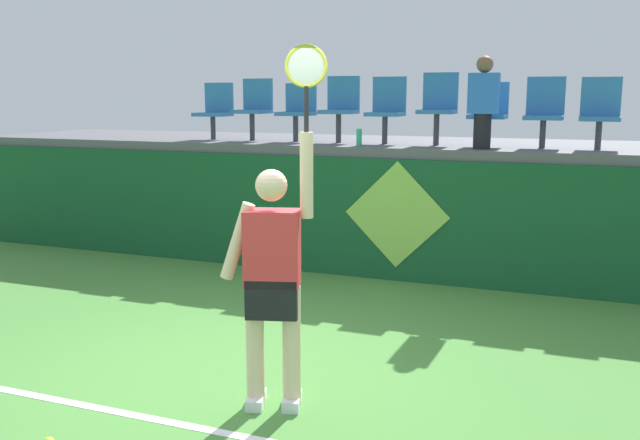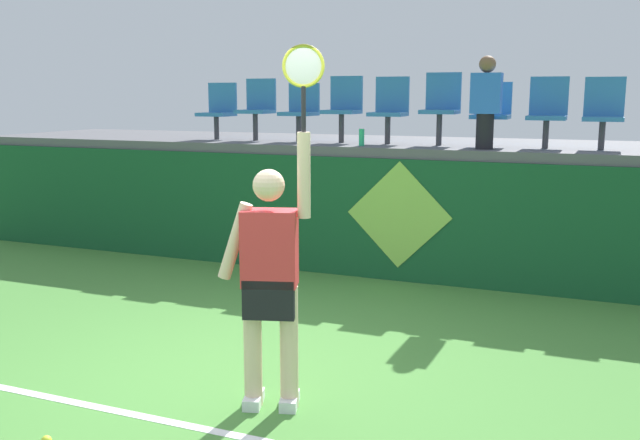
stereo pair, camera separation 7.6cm
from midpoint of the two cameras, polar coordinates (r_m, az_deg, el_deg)
ground_plane at (r=5.56m, az=-7.24°, el=-13.13°), size 40.00×40.00×0.00m
court_back_wall at (r=8.45m, az=3.92°, el=0.20°), size 12.34×0.20×1.46m
spectator_platform at (r=9.50m, az=6.17°, el=6.07°), size 12.34×2.50×0.12m
court_baseline_stripe at (r=4.98m, az=-11.52°, el=-16.15°), size 11.11×0.08×0.01m
tennis_player at (r=4.84m, az=-4.30°, el=-4.55°), size 0.73×0.36×2.53m
water_bottle at (r=8.59m, az=2.97°, el=6.78°), size 0.07×0.07×0.21m
stadium_chair_0 at (r=9.99m, az=-8.80°, el=9.01°), size 0.44×0.42×0.79m
stadium_chair_1 at (r=9.70m, az=-5.63°, el=9.29°), size 0.44×0.42×0.84m
stadium_chair_2 at (r=9.42m, az=-2.08°, el=9.09°), size 0.44×0.42×0.77m
stadium_chair_3 at (r=9.20m, az=1.47°, el=9.36°), size 0.44×0.42×0.86m
stadium_chair_4 at (r=9.01m, az=5.27°, el=9.19°), size 0.44×0.42×0.85m
stadium_chair_5 at (r=8.85m, az=9.44°, el=9.31°), size 0.44×0.42×0.89m
stadium_chair_6 at (r=8.74m, az=13.41°, el=8.69°), size 0.44×0.42×0.77m
stadium_chair_7 at (r=8.68m, az=17.69°, el=8.61°), size 0.44×0.42×0.83m
stadium_chair_8 at (r=8.66m, az=21.75°, el=8.32°), size 0.44×0.42×0.82m
spectator_0 at (r=8.29m, az=13.00°, el=9.49°), size 0.34×0.20×1.06m
wall_signage_mount at (r=8.41m, az=5.95°, el=-4.96°), size 1.27×0.01×1.44m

